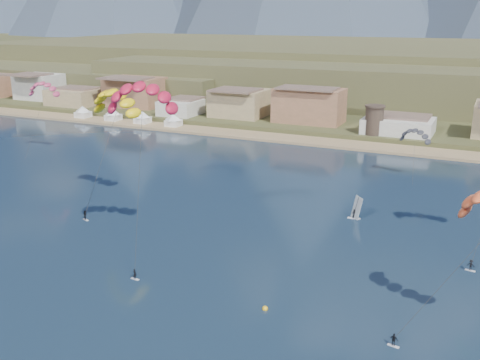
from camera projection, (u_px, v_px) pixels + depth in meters
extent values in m
plane|color=black|center=(127.00, 332.00, 65.79)|extent=(2400.00, 2400.00, 0.00)
cube|color=tan|center=(349.00, 144.00, 157.83)|extent=(2200.00, 12.00, 0.90)
cube|color=brown|center=(463.00, 50.00, 552.45)|extent=(2200.00, 900.00, 4.00)
cube|color=brown|center=(46.00, 65.00, 317.81)|extent=(280.00, 130.00, 10.00)
cube|color=brown|center=(348.00, 60.00, 304.60)|extent=(380.00, 170.00, 18.00)
cylinder|color=#47382D|center=(374.00, 121.00, 161.11)|extent=(5.20, 5.20, 8.00)
cylinder|color=#47382D|center=(375.00, 106.00, 159.87)|extent=(5.82, 5.82, 0.60)
cube|color=white|center=(83.00, 115.00, 195.53)|extent=(4.50, 4.50, 2.00)
pyramid|color=white|center=(82.00, 106.00, 194.66)|extent=(6.40, 6.40, 2.00)
cube|color=white|center=(113.00, 117.00, 190.31)|extent=(4.50, 4.50, 2.00)
pyramid|color=white|center=(113.00, 109.00, 189.45)|extent=(6.40, 6.40, 2.00)
cube|color=white|center=(143.00, 120.00, 185.50)|extent=(4.50, 4.50, 2.00)
pyramid|color=white|center=(142.00, 111.00, 184.63)|extent=(6.40, 6.40, 2.00)
cube|color=white|center=(173.00, 123.00, 180.68)|extent=(4.50, 4.50, 2.00)
pyramid|color=white|center=(173.00, 114.00, 179.82)|extent=(6.40, 6.40, 2.00)
cube|color=silver|center=(135.00, 279.00, 78.73)|extent=(1.37, 0.54, 0.09)
imported|color=black|center=(135.00, 274.00, 78.49)|extent=(0.60, 0.43, 1.54)
cylinder|color=#262626|center=(138.00, 190.00, 80.35)|extent=(0.05, 0.05, 23.61)
cube|color=silver|center=(86.00, 220.00, 101.22)|extent=(1.54, 1.02, 0.10)
imported|color=black|center=(85.00, 215.00, 100.96)|extent=(1.03, 0.93, 1.71)
cylinder|color=#262626|center=(101.00, 162.00, 103.64)|extent=(0.05, 0.05, 20.26)
cube|color=silver|center=(393.00, 346.00, 62.95)|extent=(1.40, 0.66, 0.09)
imported|color=black|center=(394.00, 340.00, 62.71)|extent=(0.96, 0.55, 1.55)
cylinder|color=#262626|center=(445.00, 282.00, 62.47)|extent=(0.05, 0.05, 17.12)
cube|color=silver|center=(470.00, 270.00, 81.34)|extent=(1.50, 0.70, 0.10)
imported|color=black|center=(471.00, 265.00, 81.08)|extent=(1.17, 0.81, 1.66)
cylinder|color=#262626|center=(36.00, 127.00, 142.93)|extent=(0.04, 0.04, 17.16)
cylinder|color=#262626|center=(410.00, 163.00, 123.19)|extent=(0.04, 0.04, 11.16)
cube|color=silver|center=(354.00, 218.00, 101.88)|extent=(2.42, 0.92, 0.12)
imported|color=black|center=(354.00, 214.00, 101.61)|extent=(0.88, 0.62, 1.70)
cube|color=white|center=(357.00, 208.00, 101.10)|extent=(1.16, 2.64, 4.06)
sphere|color=yellow|center=(265.00, 309.00, 70.69)|extent=(0.75, 0.75, 0.75)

